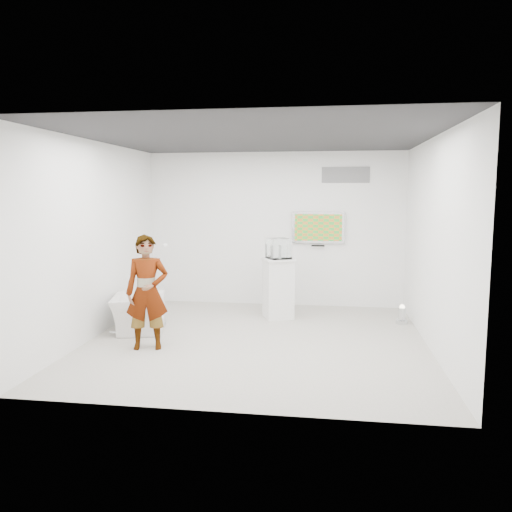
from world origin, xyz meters
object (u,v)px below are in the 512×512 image
object	(u,v)px
tv	(318,227)
pedestal	(278,288)
person	(147,292)
armchair	(138,313)
floor_uplight	(402,315)

from	to	relation	value
tv	pedestal	distance (m)	1.59
tv	person	size ratio (longest dim) A/B	0.61
armchair	pedestal	distance (m)	2.46
armchair	pedestal	size ratio (longest dim) A/B	0.84
tv	pedestal	xyz separation A→B (m)	(-0.67, -1.02, -1.02)
person	pedestal	xyz separation A→B (m)	(1.67, 2.02, -0.28)
floor_uplight	tv	bearing A→B (deg)	141.86
pedestal	floor_uplight	size ratio (longest dim) A/B	3.39
tv	person	bearing A→B (deg)	-127.56
pedestal	floor_uplight	xyz separation A→B (m)	(2.12, -0.13, -0.37)
person	armchair	world-z (taller)	person
tv	pedestal	size ratio (longest dim) A/B	0.94
tv	armchair	distance (m)	3.78
person	floor_uplight	world-z (taller)	person
tv	person	xyz separation A→B (m)	(-2.34, -3.04, -0.73)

